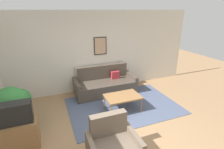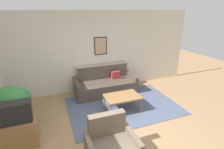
% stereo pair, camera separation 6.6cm
% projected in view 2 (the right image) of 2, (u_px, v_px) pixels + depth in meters
% --- Properties ---
extents(ground_plane, '(16.00, 16.00, 0.00)m').
position_uv_depth(ground_plane, '(115.00, 140.00, 3.87)').
color(ground_plane, '#997551').
extents(area_rug, '(3.18, 2.16, 0.01)m').
position_uv_depth(area_rug, '(123.00, 106.00, 5.21)').
color(area_rug, '#4C5670').
rests_on(area_rug, ground_plane).
extents(wall_back, '(8.00, 0.09, 2.70)m').
position_uv_depth(wall_back, '(84.00, 53.00, 5.84)').
color(wall_back, beige).
rests_on(wall_back, ground_plane).
extents(couch, '(2.05, 0.90, 0.91)m').
position_uv_depth(couch, '(105.00, 84.00, 5.99)').
color(couch, '#4C4238').
rests_on(couch, ground_plane).
extents(coffee_table, '(0.97, 0.63, 0.45)m').
position_uv_depth(coffee_table, '(122.00, 97.00, 4.86)').
color(coffee_table, olive).
rests_on(coffee_table, ground_plane).
extents(tv_stand, '(0.72, 0.44, 0.59)m').
position_uv_depth(tv_stand, '(20.00, 134.00, 3.62)').
color(tv_stand, olive).
rests_on(tv_stand, ground_plane).
extents(tv, '(0.61, 0.28, 0.43)m').
position_uv_depth(tv, '(15.00, 112.00, 3.44)').
color(tv, black).
rests_on(tv, tv_stand).
extents(armchair, '(0.91, 0.76, 0.87)m').
position_uv_depth(armchair, '(111.00, 148.00, 3.26)').
color(armchair, '#6B5B4C').
rests_on(armchair, ground_plane).
extents(potted_plant_tall, '(0.74, 0.74, 1.14)m').
position_uv_depth(potted_plant_tall, '(11.00, 103.00, 3.86)').
color(potted_plant_tall, beige).
rests_on(potted_plant_tall, ground_plane).
extents(potted_plant_by_window, '(0.55, 0.55, 0.84)m').
position_uv_depth(potted_plant_by_window, '(20.00, 99.00, 4.48)').
color(potted_plant_by_window, slate).
rests_on(potted_plant_by_window, ground_plane).
extents(potted_plant_small, '(0.43, 0.43, 0.72)m').
position_uv_depth(potted_plant_small, '(19.00, 115.00, 3.97)').
color(potted_plant_small, '#383D42').
rests_on(potted_plant_small, ground_plane).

